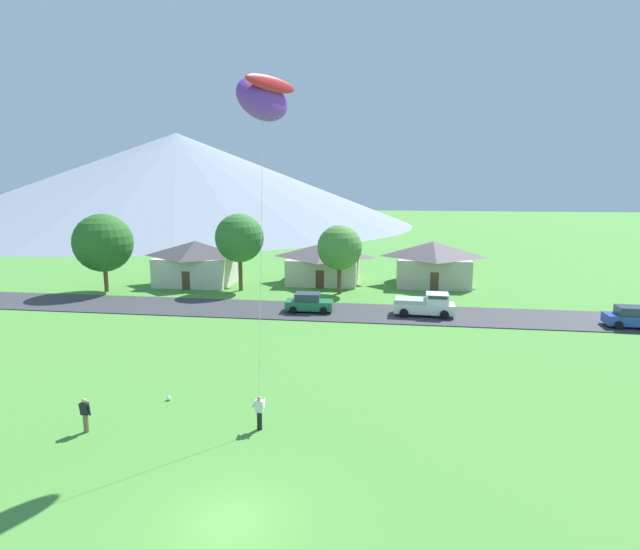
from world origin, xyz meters
TOP-DOWN VIEW (x-y plane):
  - ground_plane at (0.00, 0.00)m, footprint 400.00×400.00m
  - road_strip at (0.00, 28.74)m, footprint 160.00×6.64m
  - mountain_far_east_ridge at (-54.20, 121.46)m, footprint 131.11×131.11m
  - mountain_central_ridge at (-57.23, 138.30)m, footprint 113.04×113.04m
  - house_leftmost at (10.11, 42.72)m, footprint 8.61×7.23m
  - house_left_center at (-16.75, 39.34)m, footprint 8.86×6.58m
  - house_right_center at (-2.34, 42.60)m, footprint 8.56×7.87m
  - tree_near_left at (-10.66, 36.60)m, footprint 5.19×5.19m
  - tree_left_of_center at (-24.78, 34.06)m, footprint 6.14×6.14m
  - tree_center at (0.08, 36.46)m, footprint 4.68×4.68m
  - parked_car_blue_west_end at (24.70, 27.16)m, footprint 4.28×2.23m
  - parked_car_green_mid_west at (-1.87, 28.46)m, footprint 4.28×2.23m
  - pickup_truck_white_west_side at (8.46, 28.52)m, footprint 5.28×2.49m
  - kite_flyer_with_kite at (-0.82, 9.15)m, footprint 2.88×4.75m
  - watcher_person at (-8.65, 5.20)m, footprint 0.56×0.24m
  - soccer_ball at (-6.32, 9.02)m, footprint 0.24×0.24m

SIDE VIEW (x-z plane):
  - ground_plane at x=0.00m, z-range 0.00..0.00m
  - road_strip at x=0.00m, z-range 0.00..0.08m
  - soccer_ball at x=-6.32m, z-range 0.00..0.24m
  - parked_car_blue_west_end at x=24.70m, z-range 0.03..1.71m
  - parked_car_green_mid_west at x=-1.87m, z-range 0.03..1.71m
  - watcher_person at x=-8.65m, z-range 0.04..1.71m
  - pickup_truck_white_west_side at x=8.46m, z-range 0.06..2.06m
  - house_right_center at x=-2.34m, z-range 0.08..4.69m
  - house_leftmost at x=10.11m, z-range 0.09..5.07m
  - house_left_center at x=-16.75m, z-range 0.09..5.08m
  - tree_center at x=0.08m, z-range 1.26..8.49m
  - tree_left_of_center at x=-24.78m, z-range 1.09..9.42m
  - tree_near_left at x=-10.66m, z-range 1.54..9.86m
  - mountain_central_ridge at x=-57.23m, z-range 0.00..18.07m
  - mountain_far_east_ridge at x=-54.20m, z-range 0.00..25.13m
  - kite_flyer_with_kite at x=-0.82m, z-range 6.99..23.52m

